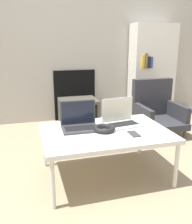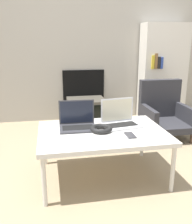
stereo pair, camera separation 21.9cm
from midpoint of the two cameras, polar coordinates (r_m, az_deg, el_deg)
name	(u,v)px [view 2 (the right image)]	position (r m, az deg, el deg)	size (l,w,h in m)	color
ground_plane	(108,191)	(2.18, 5.81, -17.57)	(14.00, 14.00, 0.00)	#998466
wall_back	(77,35)	(3.87, -2.77, 17.17)	(7.00, 0.08, 2.60)	#ADA89E
table	(102,135)	(2.21, 4.31, -5.21)	(1.10, 0.76, 0.44)	silver
laptop_left	(77,122)	(2.26, -1.50, -2.33)	(0.33, 0.25, 0.24)	#38383D
laptop_right	(120,119)	(2.35, 8.18, -1.74)	(0.36, 0.28, 0.24)	silver
headphones	(101,129)	(2.18, 4.06, -3.91)	(0.19, 0.19, 0.04)	black
phone	(130,135)	(2.12, 10.75, -5.27)	(0.07, 0.14, 0.01)	#333338
tv	(86,111)	(3.74, -0.59, 0.17)	(0.55, 0.48, 0.37)	#4C473D
armchair	(163,111)	(3.39, 16.94, 0.10)	(0.56, 0.60, 0.71)	#2D2D33
bookshelf	(163,72)	(4.11, 16.50, 8.72)	(0.70, 0.32, 1.46)	silver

